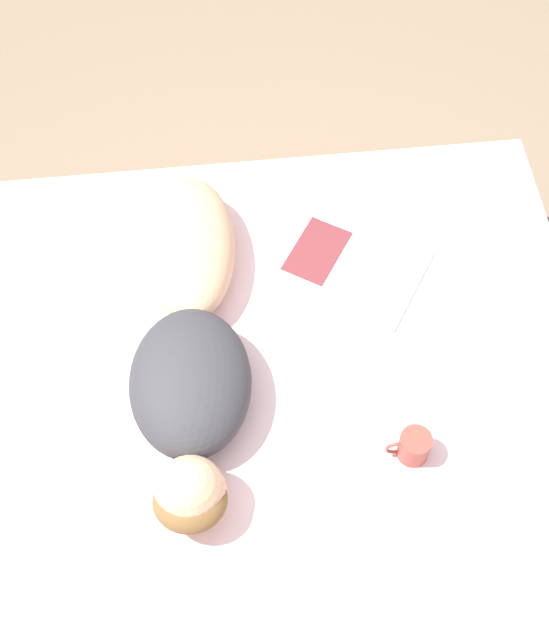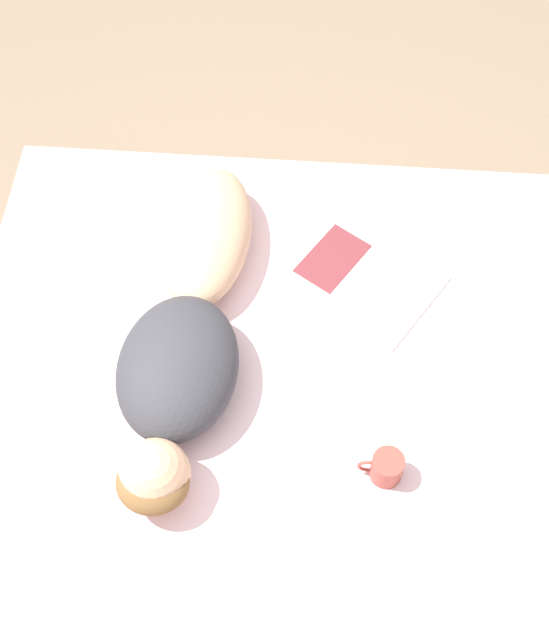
{
  "view_description": "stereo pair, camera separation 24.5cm",
  "coord_description": "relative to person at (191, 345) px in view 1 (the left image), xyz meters",
  "views": [
    {
      "loc": [
        0.15,
        1.02,
        2.71
      ],
      "look_at": [
        0.01,
        -0.33,
        0.48
      ],
      "focal_mm": 50.0,
      "sensor_mm": 36.0,
      "label": 1
    },
    {
      "loc": [
        -0.09,
        1.03,
        2.71
      ],
      "look_at": [
        0.01,
        -0.33,
        0.48
      ],
      "focal_mm": 50.0,
      "sensor_mm": 36.0,
      "label": 2
    }
  ],
  "objects": [
    {
      "name": "ground_plane",
      "position": [
        -0.26,
        0.25,
        -0.52
      ],
      "size": [
        12.0,
        12.0,
        0.0
      ],
      "primitive_type": "plane",
      "color": "#7A6651"
    },
    {
      "name": "bed",
      "position": [
        -0.26,
        0.25,
        -0.31
      ],
      "size": [
        1.88,
        2.05,
        0.43
      ],
      "color": "beige",
      "rests_on": "ground_plane"
    },
    {
      "name": "person",
      "position": [
        0.0,
        0.0,
        0.0
      ],
      "size": [
        0.37,
        1.17,
        0.2
      ],
      "rotation": [
        0.0,
        0.0,
        -0.06
      ],
      "color": "tan",
      "rests_on": "bed"
    },
    {
      "name": "open_magazine",
      "position": [
        -0.5,
        -0.29,
        -0.09
      ],
      "size": [
        0.55,
        0.52,
        0.01
      ],
      "rotation": [
        0.0,
        0.0,
        -0.58
      ],
      "color": "white",
      "rests_on": "bed"
    },
    {
      "name": "coffee_mug",
      "position": [
        -0.58,
        0.35,
        -0.04
      ],
      "size": [
        0.12,
        0.09,
        0.09
      ],
      "color": "#993D33",
      "rests_on": "bed"
    }
  ]
}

